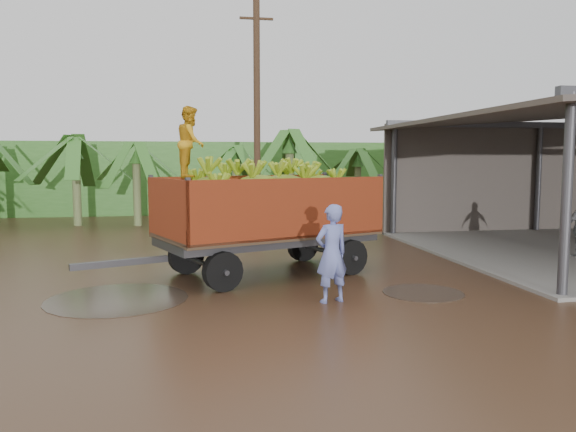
# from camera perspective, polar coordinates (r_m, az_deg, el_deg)

# --- Properties ---
(ground) EXTENTS (100.00, 100.00, 0.00)m
(ground) POSITION_cam_1_polar(r_m,az_deg,el_deg) (13.86, -1.88, -5.58)
(ground) COLOR black
(ground) RESTS_ON ground
(hedge_north) EXTENTS (22.00, 3.00, 3.60)m
(hedge_north) POSITION_cam_1_polar(r_m,az_deg,el_deg) (29.47, -10.11, 3.87)
(hedge_north) COLOR #2D661E
(hedge_north) RESTS_ON ground
(banana_trailer) EXTENTS (6.95, 4.07, 3.89)m
(banana_trailer) POSITION_cam_1_polar(r_m,az_deg,el_deg) (13.23, -2.20, 0.49)
(banana_trailer) COLOR #A83518
(banana_trailer) RESTS_ON ground
(man_blue) EXTENTS (0.80, 0.65, 1.89)m
(man_blue) POSITION_cam_1_polar(r_m,az_deg,el_deg) (10.72, 4.46, -3.82)
(man_blue) COLOR #6672BA
(man_blue) RESTS_ON ground
(utility_pole) EXTENTS (1.20, 0.24, 8.33)m
(utility_pole) POSITION_cam_1_polar(r_m,az_deg,el_deg) (20.58, -3.17, 9.92)
(utility_pole) COLOR #47301E
(utility_pole) RESTS_ON ground
(banana_plants) EXTENTS (24.42, 20.52, 4.36)m
(banana_plants) POSITION_cam_1_polar(r_m,az_deg,el_deg) (20.13, -18.71, 2.95)
(banana_plants) COLOR #2D661E
(banana_plants) RESTS_ON ground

